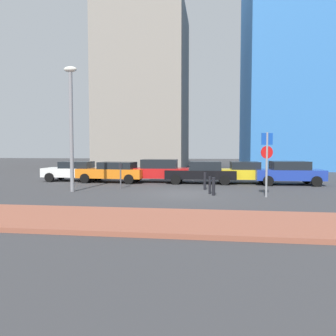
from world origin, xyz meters
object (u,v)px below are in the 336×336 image
parking_meter (121,172)px  traffic_bollard_mid (205,181)px  parked_car_red (158,170)px  parking_sign_post (267,157)px  parked_car_orange (113,171)px  traffic_bollard_near (210,185)px  traffic_bollard_far (214,186)px  street_lamp (71,118)px  parked_car_black (202,172)px  parked_car_blue (289,172)px  parked_car_white (75,171)px  parked_car_yellow (244,172)px

parking_meter → traffic_bollard_mid: bearing=0.8°
parked_car_red → parking_sign_post: 8.85m
parked_car_orange → traffic_bollard_near: bearing=-36.3°
traffic_bollard_far → parking_sign_post: bearing=-6.1°
parking_sign_post → street_lamp: size_ratio=0.46×
parked_car_black → traffic_bollard_far: bearing=-82.3°
parked_car_blue → traffic_bollard_far: bearing=-131.2°
parked_car_orange → parked_car_blue: bearing=0.5°
parked_car_blue → parking_meter: size_ratio=2.98×
parked_car_white → parking_meter: size_ratio=3.02×
parked_car_white → parked_car_black: 9.03m
parked_car_red → parked_car_blue: size_ratio=1.03×
parked_car_yellow → traffic_bollard_mid: (-2.54, -3.74, -0.26)m
traffic_bollard_far → traffic_bollard_mid: bearing=102.4°
parking_sign_post → parked_car_yellow: bearing=93.8°
parked_car_yellow → parking_meter: parked_car_yellow is taller
parked_car_yellow → parked_car_black: bearing=-172.5°
parked_car_orange → traffic_bollard_mid: bearing=-27.0°
traffic_bollard_near → traffic_bollard_far: 0.54m
parked_car_blue → traffic_bollard_near: 7.03m
parked_car_yellow → parked_car_blue: (2.71, -0.42, 0.05)m
parked_car_red → parked_car_black: bearing=-7.2°
parked_car_orange → parking_meter: bearing=-65.6°
parked_car_blue → traffic_bollard_far: parked_car_blue is taller
parked_car_black → parked_car_blue: size_ratio=1.07×
traffic_bollard_mid → traffic_bollard_far: 2.20m
parked_car_orange → parked_car_red: (3.03, 0.53, 0.07)m
parked_car_orange → parked_car_blue: size_ratio=1.08×
parked_car_yellow → parking_sign_post: size_ratio=1.36×
parked_car_yellow → street_lamp: size_ratio=0.63×
parked_car_white → traffic_bollard_far: 11.45m
parked_car_orange → parked_car_black: (6.06, 0.14, 0.00)m
parked_car_black → traffic_bollard_near: (0.56, -5.01, -0.31)m
parked_car_black → traffic_bollard_near: bearing=-83.6°
parked_car_yellow → traffic_bollard_near: size_ratio=4.71×
parked_car_white → parking_sign_post: (12.24, -6.23, 1.19)m
parked_car_yellow → parked_car_blue: parked_car_blue is taller
parked_car_orange → street_lamp: size_ratio=0.70×
parked_car_yellow → street_lamp: (-9.58, -5.46, 3.18)m
parked_car_white → traffic_bollard_mid: parked_car_white is taller
parked_car_white → parked_car_blue: 14.55m
parked_car_black → traffic_bollard_near: 5.05m
parked_car_white → parked_car_yellow: (11.83, -0.08, 0.01)m
parked_car_black → street_lamp: (-6.77, -5.09, 3.18)m
parked_car_red → traffic_bollard_mid: size_ratio=4.53×
parked_car_white → parking_sign_post: parking_sign_post is taller
parked_car_orange → parked_car_blue: parked_car_blue is taller
street_lamp → traffic_bollard_mid: size_ratio=6.76×
parked_car_white → parked_car_blue: (14.54, -0.50, 0.05)m
parking_sign_post → parking_meter: parking_sign_post is taller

